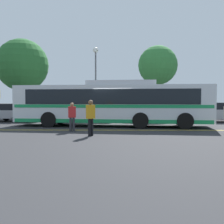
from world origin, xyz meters
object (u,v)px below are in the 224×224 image
Objects in this scene: pedestrian_2 at (72,115)px; parked_car_1 at (16,113)px; parked_car_3 at (150,113)px; tree_0 at (22,65)px; transit_bus at (112,103)px; street_lamp at (96,67)px; parked_car_2 at (86,112)px; parked_car_4 at (221,112)px; pedestrian_0 at (91,115)px; tree_1 at (158,65)px.

parked_car_1 is at bearing 118.91° from pedestrian_2.
tree_0 is (-11.89, 4.50, 4.46)m from parked_car_3.
transit_bus is 4.80m from parked_car_3.
parked_car_3 is 8.31m from pedestrian_2.
parked_car_3 is 0.64× the size of street_lamp.
parked_car_2 is 9.26m from tree_0.
street_lamp is at bearing 73.60° from parked_car_4.
transit_bus is 4.81m from pedestrian_0.
parked_car_1 is at bearing -90.12° from parked_car_3.
tree_0 is (-8.88, 8.13, 3.58)m from transit_bus.
tree_0 is at bearing 75.73° from parked_car_4.
tree_0 is (-6.66, 10.95, 4.23)m from pedestrian_2.
pedestrian_2 reaches higher than parked_car_4.
transit_bus is at bearing -76.56° from street_lamp.
parked_car_2 is at bearing -140.32° from tree_1.
pedestrian_0 reaches higher than parked_car_4.
parked_car_2 is at bearing -99.20° from street_lamp.
tree_0 is at bearing -162.44° from parked_car_1.
tree_0 is (-1.02, 4.45, 4.41)m from parked_car_1.
parked_car_2 is at bearing 37.33° from transit_bus.
pedestrian_2 is at bearing 45.62° from parked_car_1.
pedestrian_2 is at bearing -58.70° from tree_0.
street_lamp is 0.92× the size of tree_1.
pedestrian_2 reaches higher than parked_car_3.
parked_car_1 is 8.03m from street_lamp.
pedestrian_0 is at bearing 130.59° from parked_car_4.
street_lamp is at bearing -10.90° from tree_0.
parked_car_3 is (10.87, -0.04, -0.05)m from parked_car_1.
pedestrian_2 is (-10.95, -6.56, 0.14)m from parked_car_4.
parked_car_4 is 0.66× the size of tree_1.
street_lamp reaches higher than pedestrian_0.
tree_0 is at bearing 169.10° from street_lamp.
tree_1 reaches higher than parked_car_1.
transit_bus is at bearing -42.47° from tree_0.
parked_car_4 is at bearing -8.01° from pedestrian_0.
pedestrian_2 is (-2.22, -2.82, -0.65)m from transit_bus.
parked_car_2 is 0.58× the size of tree_0.
tree_0 reaches higher than parked_car_3.
pedestrian_2 is 0.22× the size of tree_1.
parked_car_4 is 11.47m from street_lamp.
pedestrian_2 is at bearing 74.46° from pedestrian_0.
parked_car_2 is 2.78× the size of pedestrian_2.
transit_bus is at bearing 69.61° from parked_car_1.
tree_0 reaches higher than pedestrian_0.
street_lamp is (6.25, 3.06, 4.01)m from parked_car_1.
pedestrian_2 is 10.31m from street_lamp.
tree_1 reaches higher than parked_car_4.
parked_car_3 is at bearing 95.26° from parked_car_2.
tree_1 is (1.43, 5.37, 4.52)m from parked_car_3.
street_lamp reaches higher than pedestrian_2.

